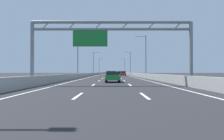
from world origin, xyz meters
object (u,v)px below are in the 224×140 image
at_px(streetlamp_right_mid, 145,54).
at_px(green_car, 113,76).
at_px(streetlamp_left_far, 94,62).
at_px(yellow_car, 112,75).
at_px(streetlamp_right_far, 130,62).
at_px(red_car, 124,73).
at_px(streetlamp_left_mid, 79,54).
at_px(streetlamp_left_distant, 100,65).
at_px(sign_gantry, 109,36).
at_px(streetlamp_right_distant, 125,65).
at_px(black_car, 121,73).

height_order(streetlamp_right_mid, green_car, streetlamp_right_mid).
bearing_deg(streetlamp_left_far, yellow_car, -80.87).
height_order(streetlamp_right_far, red_car, streetlamp_right_far).
distance_m(streetlamp_left_mid, yellow_car, 11.73).
bearing_deg(streetlamp_left_distant, sign_gantry, -85.95).
height_order(streetlamp_left_distant, streetlamp_right_distant, same).
bearing_deg(streetlamp_right_mid, sign_gantry, -106.76).
bearing_deg(streetlamp_left_distant, green_car, -85.48).
bearing_deg(streetlamp_left_distant, streetlamp_left_far, -90.00).
height_order(streetlamp_right_mid, yellow_car, streetlamp_right_mid).
xyz_separation_m(sign_gantry, streetlamp_right_far, (7.74, 63.65, 0.57)).
bearing_deg(green_car, streetlamp_right_far, 82.79).
xyz_separation_m(sign_gantry, black_car, (3.76, 57.59, -4.05)).
bearing_deg(yellow_car, streetlamp_right_far, 80.61).
xyz_separation_m(streetlamp_right_far, streetlamp_left_distant, (-14.93, 37.94, 0.00)).
relative_size(streetlamp_left_mid, streetlamp_right_far, 1.00).
bearing_deg(streetlamp_left_far, sign_gantry, -83.56).
height_order(sign_gantry, black_car, sign_gantry).
bearing_deg(streetlamp_right_mid, black_car, 97.11).
bearing_deg(black_car, sign_gantry, -93.74).
xyz_separation_m(streetlamp_right_mid, streetlamp_left_far, (-14.93, 37.94, 0.00)).
bearing_deg(black_car, streetlamp_right_distant, 84.83).
bearing_deg(yellow_car, streetlamp_left_distant, 95.02).
xyz_separation_m(streetlamp_right_distant, black_car, (-3.98, -44.00, -4.62)).
bearing_deg(sign_gantry, streetlamp_right_mid, 73.24).
height_order(sign_gantry, streetlamp_left_far, streetlamp_left_far).
bearing_deg(green_car, streetlamp_left_mid, 110.65).
relative_size(streetlamp_right_mid, streetlamp_left_far, 1.00).
bearing_deg(streetlamp_right_mid, green_car, -110.04).
relative_size(streetlamp_left_distant, streetlamp_right_distant, 1.00).
bearing_deg(streetlamp_left_distant, streetlamp_right_distant, 0.00).
distance_m(streetlamp_left_far, streetlamp_left_distant, 37.94).
distance_m(streetlamp_left_distant, streetlamp_right_distant, 14.93).
bearing_deg(streetlamp_left_distant, streetlamp_left_mid, -90.00).
bearing_deg(green_car, black_car, 86.30).
height_order(streetlamp_right_distant, green_car, streetlamp_right_distant).
height_order(streetlamp_left_mid, streetlamp_right_mid, same).
bearing_deg(streetlamp_left_distant, streetlamp_right_mid, -78.87).
bearing_deg(streetlamp_left_mid, streetlamp_right_distant, 78.87).
xyz_separation_m(streetlamp_left_mid, streetlamp_right_far, (14.93, 37.94, 0.00)).
relative_size(black_car, yellow_car, 0.98).
bearing_deg(streetlamp_left_mid, streetlamp_right_far, 68.52).
xyz_separation_m(sign_gantry, streetlamp_right_mid, (7.74, 25.71, 0.57)).
height_order(green_car, yellow_car, yellow_car).
relative_size(streetlamp_left_far, streetlamp_right_far, 1.00).
relative_size(streetlamp_right_mid, yellow_car, 2.08).
xyz_separation_m(streetlamp_right_mid, streetlamp_right_distant, (0.00, 75.88, 0.00)).
distance_m(streetlamp_right_mid, yellow_car, 11.86).
bearing_deg(green_car, yellow_car, 91.06).
bearing_deg(streetlamp_left_far, red_car, -53.38).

